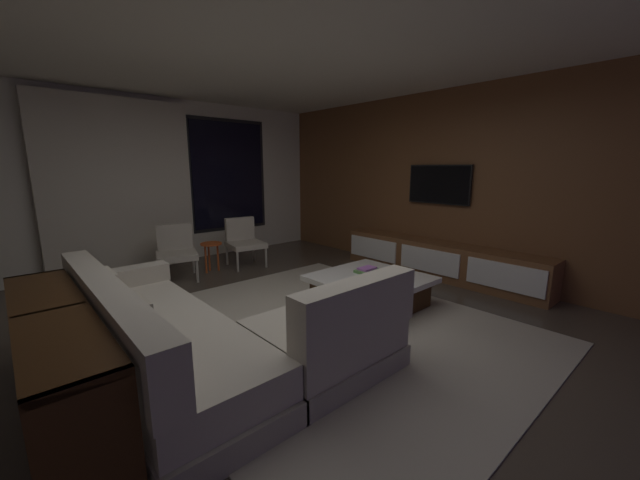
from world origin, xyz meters
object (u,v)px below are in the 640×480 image
at_px(sectional_couch, 205,338).
at_px(mounted_tv, 439,184).
at_px(accent_chair_near_window, 244,239).
at_px(console_table_behind_couch, 58,357).
at_px(accent_chair_by_curtain, 176,249).
at_px(media_console, 440,261).
at_px(coffee_table, 370,290).
at_px(book_stack_on_coffee_table, 368,270).
at_px(side_stool, 211,248).

distance_m(sectional_couch, mounted_tv, 4.00).
distance_m(accent_chair_near_window, console_table_behind_couch, 3.76).
relative_size(accent_chair_by_curtain, mounted_tv, 0.79).
distance_m(accent_chair_by_curtain, media_console, 3.85).
distance_m(sectional_couch, media_console, 3.67).
bearing_deg(sectional_couch, coffee_table, 1.61).
distance_m(book_stack_on_coffee_table, console_table_behind_couch, 3.07).
relative_size(book_stack_on_coffee_table, mounted_tv, 0.30).
height_order(coffee_table, side_stool, side_stool).
relative_size(accent_chair_near_window, accent_chair_by_curtain, 1.00).
xyz_separation_m(book_stack_on_coffee_table, accent_chair_near_window, (-0.27, 2.44, 0.05)).
height_order(sectional_couch, mounted_tv, mounted_tv).
distance_m(coffee_table, side_stool, 2.67).
relative_size(media_console, console_table_behind_couch, 1.48).
bearing_deg(console_table_behind_couch, coffee_table, -1.42).
bearing_deg(side_stool, media_console, -46.63).
height_order(coffee_table, accent_chair_near_window, accent_chair_near_window).
relative_size(sectional_couch, book_stack_on_coffee_table, 8.46).
height_order(accent_chair_near_window, accent_chair_by_curtain, same).
bearing_deg(console_table_behind_couch, sectional_couch, -8.14).
xyz_separation_m(book_stack_on_coffee_table, side_stool, (-0.86, 2.42, -0.01)).
relative_size(sectional_couch, accent_chair_near_window, 3.21).
relative_size(sectional_couch, coffee_table, 2.16).
bearing_deg(book_stack_on_coffee_table, mounted_tv, 3.77).
bearing_deg(console_table_behind_couch, book_stack_on_coffee_table, 1.22).
height_order(accent_chair_by_curtain, media_console, accent_chair_by_curtain).
distance_m(accent_chair_by_curtain, side_stool, 0.53).
bearing_deg(media_console, mounted_tv, 47.62).
bearing_deg(console_table_behind_couch, media_console, -0.27).
bearing_deg(coffee_table, console_table_behind_couch, 178.58).
relative_size(book_stack_on_coffee_table, accent_chair_near_window, 0.38).
xyz_separation_m(sectional_couch, book_stack_on_coffee_table, (2.15, 0.20, 0.09)).
xyz_separation_m(book_stack_on_coffee_table, mounted_tv, (1.70, 0.11, 0.97)).
xyz_separation_m(side_stool, console_table_behind_couch, (-2.21, -2.49, 0.04)).
relative_size(accent_chair_by_curtain, console_table_behind_couch, 0.37).
bearing_deg(console_table_behind_couch, accent_chair_by_curtain, 56.16).
bearing_deg(side_stool, console_table_behind_couch, -131.61).
height_order(sectional_couch, accent_chair_near_window, sectional_couch).
bearing_deg(sectional_couch, mounted_tv, 4.57).
bearing_deg(sectional_couch, accent_chair_by_curtain, 73.67).
bearing_deg(accent_chair_by_curtain, book_stack_on_coffee_table, -60.66).
xyz_separation_m(coffee_table, console_table_behind_couch, (-2.96, 0.07, 0.23)).
bearing_deg(accent_chair_near_window, coffee_table, -86.44).
distance_m(book_stack_on_coffee_table, accent_chair_near_window, 2.46).
xyz_separation_m(accent_chair_near_window, console_table_behind_couch, (-2.79, -2.51, -0.02)).
distance_m(accent_chair_near_window, side_stool, 0.59).
relative_size(media_console, mounted_tv, 3.14).
xyz_separation_m(book_stack_on_coffee_table, console_table_behind_couch, (-3.07, -0.07, 0.04)).
distance_m(book_stack_on_coffee_table, media_console, 1.52).
distance_m(media_console, console_table_behind_couch, 4.58).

